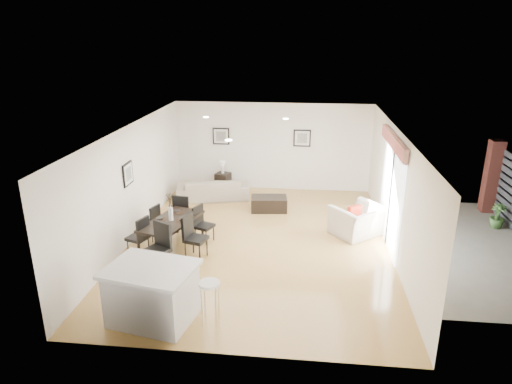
# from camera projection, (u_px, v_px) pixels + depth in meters

# --- Properties ---
(ground) EXTENTS (8.00, 8.00, 0.00)m
(ground) POSITION_uv_depth(u_px,v_px,m) (259.00, 242.00, 10.74)
(ground) COLOR #B48549
(ground) RESTS_ON ground
(wall_back) EXTENTS (6.00, 0.04, 2.70)m
(wall_back) POSITION_uv_depth(u_px,v_px,m) (273.00, 147.00, 14.05)
(wall_back) COLOR white
(wall_back) RESTS_ON ground
(wall_front) EXTENTS (6.00, 0.04, 2.70)m
(wall_front) POSITION_uv_depth(u_px,v_px,m) (230.00, 277.00, 6.55)
(wall_front) COLOR white
(wall_front) RESTS_ON ground
(wall_left) EXTENTS (0.04, 8.00, 2.70)m
(wall_left) POSITION_uv_depth(u_px,v_px,m) (131.00, 184.00, 10.61)
(wall_left) COLOR white
(wall_left) RESTS_ON ground
(wall_right) EXTENTS (0.04, 8.00, 2.70)m
(wall_right) POSITION_uv_depth(u_px,v_px,m) (395.00, 193.00, 9.99)
(wall_right) COLOR white
(wall_right) RESTS_ON ground
(ceiling) EXTENTS (6.00, 8.00, 0.02)m
(ceiling) POSITION_uv_depth(u_px,v_px,m) (259.00, 129.00, 9.85)
(ceiling) COLOR white
(ceiling) RESTS_ON wall_back
(sofa) EXTENTS (2.23, 1.26, 0.61)m
(sofa) POSITION_uv_depth(u_px,v_px,m) (213.00, 189.00, 13.49)
(sofa) COLOR gray
(sofa) RESTS_ON ground
(armchair) EXTENTS (1.52, 1.50, 0.74)m
(armchair) POSITION_uv_depth(u_px,v_px,m) (358.00, 221.00, 11.03)
(armchair) COLOR beige
(armchair) RESTS_ON ground
(courtyard_plant_b) EXTENTS (0.45, 0.45, 0.63)m
(courtyard_plant_b) POSITION_uv_depth(u_px,v_px,m) (497.00, 216.00, 11.46)
(courtyard_plant_b) COLOR #396029
(courtyard_plant_b) RESTS_ON ground
(dining_table) EXTENTS (1.25, 1.81, 0.68)m
(dining_table) POSITION_uv_depth(u_px,v_px,m) (171.00, 223.00, 10.28)
(dining_table) COLOR black
(dining_table) RESTS_ON ground
(dining_chair_wnear) EXTENTS (0.51, 0.51, 0.90)m
(dining_chair_wnear) POSITION_uv_depth(u_px,v_px,m) (140.00, 234.00, 9.97)
(dining_chair_wnear) COLOR black
(dining_chair_wnear) RESTS_ON ground
(dining_chair_wfar) EXTENTS (0.48, 0.48, 0.87)m
(dining_chair_wfar) POSITION_uv_depth(u_px,v_px,m) (152.00, 221.00, 10.75)
(dining_chair_wfar) COLOR black
(dining_chair_wfar) RESTS_ON ground
(dining_chair_enear) EXTENTS (0.54, 0.54, 0.98)m
(dining_chair_enear) POSITION_uv_depth(u_px,v_px,m) (192.00, 234.00, 9.88)
(dining_chair_enear) COLOR black
(dining_chair_enear) RESTS_ON ground
(dining_chair_efar) EXTENTS (0.51, 0.51, 0.87)m
(dining_chair_efar) POSITION_uv_depth(u_px,v_px,m) (201.00, 222.00, 10.67)
(dining_chair_efar) COLOR black
(dining_chair_efar) RESTS_ON ground
(dining_chair_head) EXTENTS (0.62, 0.62, 1.03)m
(dining_chair_head) POSITION_uv_depth(u_px,v_px,m) (159.00, 244.00, 9.33)
(dining_chair_head) COLOR black
(dining_chair_head) RESTS_ON ground
(dining_chair_foot) EXTENTS (0.48, 0.48, 0.93)m
(dining_chair_foot) POSITION_uv_depth(u_px,v_px,m) (183.00, 210.00, 11.26)
(dining_chair_foot) COLOR black
(dining_chair_foot) RESTS_ON ground
(vase) EXTENTS (0.83, 1.27, 0.64)m
(vase) POSITION_uv_depth(u_px,v_px,m) (170.00, 209.00, 10.17)
(vase) COLOR white
(vase) RESTS_ON dining_table
(coffee_table) EXTENTS (1.04, 0.69, 0.39)m
(coffee_table) POSITION_uv_depth(u_px,v_px,m) (269.00, 204.00, 12.63)
(coffee_table) COLOR black
(coffee_table) RESTS_ON ground
(side_table) EXTENTS (0.51, 0.51, 0.54)m
(side_table) POSITION_uv_depth(u_px,v_px,m) (223.00, 181.00, 14.28)
(side_table) COLOR black
(side_table) RESTS_ON ground
(table_lamp) EXTENTS (0.20, 0.20, 0.38)m
(table_lamp) POSITION_uv_depth(u_px,v_px,m) (223.00, 165.00, 14.11)
(table_lamp) COLOR white
(table_lamp) RESTS_ON side_table
(cushion) EXTENTS (0.36, 0.31, 0.37)m
(cushion) POSITION_uv_depth(u_px,v_px,m) (355.00, 213.00, 10.87)
(cushion) COLOR maroon
(cushion) RESTS_ON armchair
(kitchen_island) EXTENTS (1.62, 1.36, 1.00)m
(kitchen_island) POSITION_uv_depth(u_px,v_px,m) (152.00, 293.00, 7.70)
(kitchen_island) COLOR silver
(kitchen_island) RESTS_ON ground
(bar_stool) EXTENTS (0.36, 0.36, 0.78)m
(bar_stool) POSITION_uv_depth(u_px,v_px,m) (210.00, 288.00, 7.54)
(bar_stool) COLOR white
(bar_stool) RESTS_ON ground
(framed_print_back_left) EXTENTS (0.52, 0.04, 0.52)m
(framed_print_back_left) POSITION_uv_depth(u_px,v_px,m) (221.00, 136.00, 14.09)
(framed_print_back_left) COLOR black
(framed_print_back_left) RESTS_ON wall_back
(framed_print_back_right) EXTENTS (0.52, 0.04, 0.52)m
(framed_print_back_right) POSITION_uv_depth(u_px,v_px,m) (302.00, 138.00, 13.83)
(framed_print_back_right) COLOR black
(framed_print_back_right) RESTS_ON wall_back
(framed_print_left_wall) EXTENTS (0.04, 0.52, 0.52)m
(framed_print_left_wall) POSITION_uv_depth(u_px,v_px,m) (128.00, 174.00, 10.32)
(framed_print_left_wall) COLOR black
(framed_print_left_wall) RESTS_ON wall_left
(sliding_door) EXTENTS (0.12, 2.70, 2.57)m
(sliding_door) POSITION_uv_depth(u_px,v_px,m) (392.00, 175.00, 10.17)
(sliding_door) COLOR white
(sliding_door) RESTS_ON wall_right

